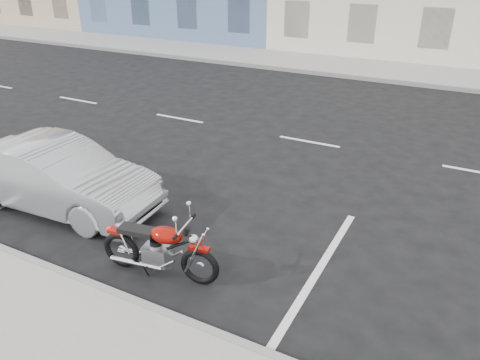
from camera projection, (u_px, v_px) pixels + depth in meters
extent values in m
plane|color=black|center=(389.00, 156.00, 11.11)|extent=(120.00, 120.00, 0.00)
cube|color=gray|center=(314.00, 63.00, 20.09)|extent=(80.00, 3.40, 0.15)
cube|color=gray|center=(299.00, 71.00, 18.74)|extent=(80.00, 0.12, 0.16)
torus|color=black|center=(244.00, 277.00, 6.52)|extent=(0.60, 0.19, 0.60)
torus|color=black|center=(161.00, 259.00, 6.90)|extent=(0.60, 0.19, 0.60)
cube|color=#850B04|center=(244.00, 258.00, 6.39)|extent=(0.32, 0.16, 0.04)
cube|color=#850B04|center=(157.00, 240.00, 6.76)|extent=(0.29, 0.18, 0.05)
cube|color=gray|center=(199.00, 264.00, 6.70)|extent=(0.41, 0.32, 0.30)
ellipsoid|color=#850B04|center=(209.00, 244.00, 6.48)|extent=(0.54, 0.38, 0.24)
cube|color=black|center=(179.00, 239.00, 6.63)|extent=(0.58, 0.31, 0.08)
cylinder|color=silver|center=(230.00, 236.00, 6.30)|extent=(0.13, 0.62, 0.03)
sphere|color=silver|center=(239.00, 249.00, 6.35)|extent=(0.15, 0.15, 0.15)
cylinder|color=silver|center=(177.00, 273.00, 6.74)|extent=(0.85, 0.20, 0.07)
cylinder|color=silver|center=(184.00, 263.00, 6.95)|extent=(0.85, 0.20, 0.07)
cylinder|color=silver|center=(241.00, 260.00, 6.42)|extent=(0.35, 0.09, 0.71)
cylinder|color=black|center=(211.00, 258.00, 6.58)|extent=(0.71, 0.15, 0.44)
imported|color=#A1A3A8|center=(58.00, 176.00, 8.61)|extent=(3.99, 1.57, 1.29)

